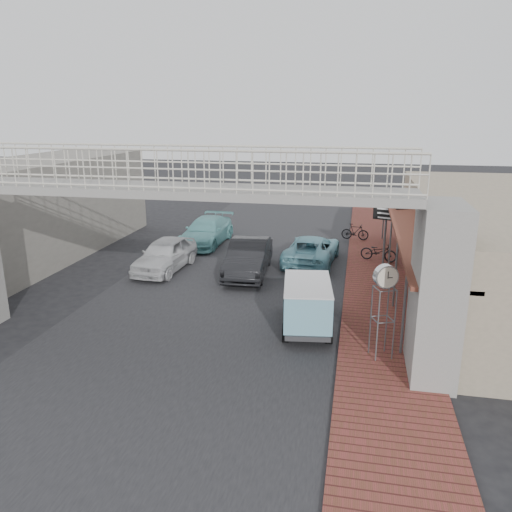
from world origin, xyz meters
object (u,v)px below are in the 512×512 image
at_px(dark_sedan, 249,257).
at_px(angkot_van, 307,298).
at_px(white_hatchback, 165,254).
at_px(arrow_sign, 403,213).
at_px(angkot_curb, 312,249).
at_px(angkot_far, 206,231).
at_px(street_clock, 385,281).
at_px(motorcycle_near, 379,252).
at_px(motorcycle_far, 355,232).

height_order(dark_sedan, angkot_van, angkot_van).
xyz_separation_m(white_hatchback, arrow_sign, (11.04, 2.53, 1.98)).
bearing_deg(white_hatchback, arrow_sign, 16.47).
bearing_deg(angkot_van, white_hatchback, 136.48).
relative_size(dark_sedan, angkot_van, 1.33).
height_order(angkot_curb, angkot_far, angkot_far).
xyz_separation_m(angkot_far, street_clock, (9.34, -12.39, 1.78)).
relative_size(angkot_curb, angkot_far, 0.97).
bearing_deg(street_clock, motorcycle_near, 66.54).
height_order(motorcycle_far, street_clock, street_clock).
distance_m(motorcycle_near, arrow_sign, 2.51).
relative_size(angkot_far, street_clock, 1.76).
xyz_separation_m(white_hatchback, angkot_far, (0.48, 5.16, -0.03)).
bearing_deg(dark_sedan, motorcycle_near, 24.06).
distance_m(street_clock, arrow_sign, 9.84).
distance_m(angkot_curb, angkot_van, 8.03).
xyz_separation_m(dark_sedan, motorcycle_near, (6.01, 3.15, -0.23)).
distance_m(white_hatchback, arrow_sign, 11.50).
relative_size(angkot_curb, arrow_sign, 1.53).
xyz_separation_m(white_hatchback, motorcycle_far, (8.85, 7.53, -0.20)).
height_order(street_clock, arrow_sign, arrow_sign).
relative_size(dark_sedan, street_clock, 1.68).
height_order(white_hatchback, dark_sedan, dark_sedan).
relative_size(angkot_van, motorcycle_near, 2.04).
height_order(angkot_curb, street_clock, street_clock).
xyz_separation_m(dark_sedan, angkot_van, (3.30, -5.55, 0.29)).
xyz_separation_m(angkot_far, angkot_van, (6.88, -10.55, 0.36)).
bearing_deg(street_clock, arrow_sign, 60.74).
bearing_deg(street_clock, angkot_van, 121.12).
xyz_separation_m(dark_sedan, street_clock, (5.76, -7.39, 1.72)).
relative_size(white_hatchback, arrow_sign, 1.39).
height_order(white_hatchback, arrow_sign, arrow_sign).
distance_m(dark_sedan, arrow_sign, 7.63).
bearing_deg(street_clock, angkot_curb, 85.11).
bearing_deg(angkot_van, dark_sedan, 113.43).
bearing_deg(angkot_curb, angkot_van, 98.71).
xyz_separation_m(motorcycle_near, arrow_sign, (0.97, -0.78, 2.18)).
bearing_deg(angkot_van, angkot_far, 115.80).
bearing_deg(dark_sedan, angkot_far, 122.01).
distance_m(white_hatchback, motorcycle_far, 11.62).
bearing_deg(angkot_far, white_hatchback, -93.03).
distance_m(motorcycle_far, street_clock, 14.92).
relative_size(motorcycle_far, street_clock, 0.54).
bearing_deg(angkot_van, motorcycle_far, 76.13).
height_order(angkot_van, motorcycle_near, angkot_van).
height_order(angkot_far, street_clock, street_clock).
bearing_deg(angkot_curb, street_clock, 111.73).
relative_size(angkot_far, angkot_van, 1.39).
height_order(dark_sedan, motorcycle_far, dark_sedan).
distance_m(dark_sedan, angkot_curb, 3.65).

